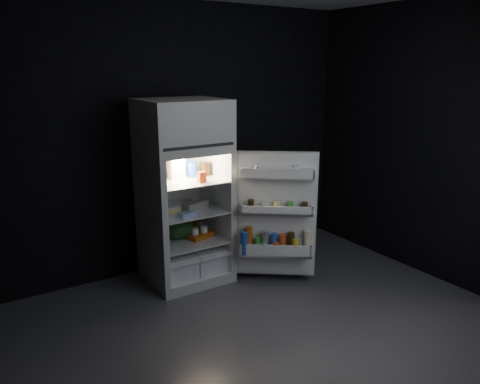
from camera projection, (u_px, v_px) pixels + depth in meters
floor at (274, 333)px, 3.75m from camera, size 4.00×3.40×0.00m
wall_back at (177, 139)px, 4.78m from camera, size 4.00×0.00×2.70m
wall_right at (446, 145)px, 4.43m from camera, size 0.00×3.40×2.70m
refrigerator at (183, 186)px, 4.51m from camera, size 0.76×0.71×1.78m
fridge_door at (276, 218)px, 4.44m from camera, size 0.69×0.58×1.22m
milk_jug at (176, 166)px, 4.47m from camera, size 0.15×0.15×0.24m
mayo_jar at (192, 170)px, 4.55m from camera, size 0.11×0.11×0.14m
jam_jar at (205, 169)px, 4.61m from camera, size 0.12×0.12×0.13m
amber_bottle at (160, 169)px, 4.37m from camera, size 0.09×0.09×0.22m
small_carton at (202, 177)px, 4.32m from camera, size 0.08×0.06×0.10m
egg_carton at (195, 205)px, 4.55m from camera, size 0.29×0.18×0.07m
pie at (167, 207)px, 4.55m from camera, size 0.39×0.39×0.04m
flat_package at (187, 214)px, 4.32m from camera, size 0.18×0.12×0.04m
wrapped_pkg at (196, 201)px, 4.74m from camera, size 0.11×0.09×0.05m
produce_bag at (178, 229)px, 4.60m from camera, size 0.37×0.33×0.20m
yogurt_tray at (200, 235)px, 4.62m from camera, size 0.29×0.21×0.05m
small_can_red at (197, 225)px, 4.86m from camera, size 0.08×0.08×0.09m
small_can_silver at (199, 225)px, 4.87m from camera, size 0.07×0.07×0.09m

